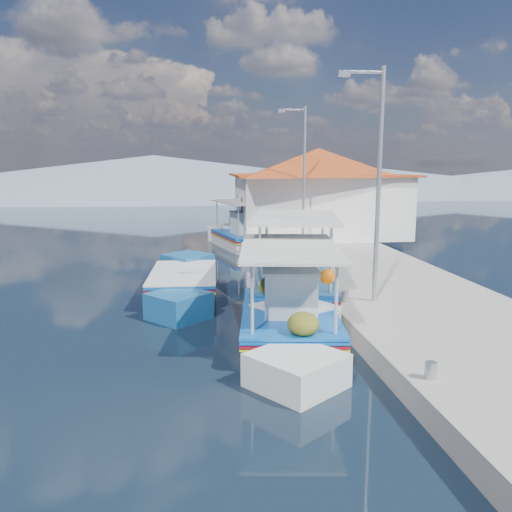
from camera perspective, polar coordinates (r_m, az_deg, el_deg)
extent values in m
plane|color=black|center=(11.56, -5.87, -10.69)|extent=(160.00, 160.00, 0.00)
cube|color=gray|center=(18.28, 12.53, -2.25)|extent=(5.00, 44.00, 0.50)
cylinder|color=#A5A8AD|center=(9.41, 18.86, -11.96)|extent=(0.20, 0.20, 0.30)
cylinder|color=#A5A8AD|center=(13.84, 9.87, -4.44)|extent=(0.20, 0.20, 0.30)
cylinder|color=#A5A8AD|center=(19.53, 4.80, -0.05)|extent=(0.20, 0.20, 0.30)
cylinder|color=#A5A8AD|center=(25.36, 2.04, 2.35)|extent=(0.20, 0.20, 0.30)
cube|color=silver|center=(12.36, 3.68, -8.23)|extent=(2.65, 4.41, 0.91)
cube|color=silver|center=(14.86, 0.35, -4.56)|extent=(2.13, 2.13, 1.01)
cube|color=silver|center=(10.02, 8.60, -12.84)|extent=(2.07, 2.07, 0.86)
cube|color=#0D55B0|center=(12.23, 3.71, -6.35)|extent=(2.72, 4.54, 0.06)
cube|color=maroon|center=(12.25, 3.70, -6.69)|extent=(2.72, 4.54, 0.05)
cube|color=yellow|center=(12.27, 3.70, -6.99)|extent=(2.72, 4.54, 0.04)
cube|color=#0D55B0|center=(12.21, 3.71, -6.05)|extent=(2.74, 4.50, 0.05)
cube|color=brown|center=(12.22, 3.71, -6.18)|extent=(2.47, 4.30, 0.05)
cube|color=silver|center=(11.82, 4.18, -4.10)|extent=(1.32, 1.39, 1.06)
cube|color=silver|center=(11.69, 4.21, -1.50)|extent=(1.43, 1.50, 0.06)
cylinder|color=beige|center=(13.45, -2.02, -1.26)|extent=(0.07, 0.07, 1.54)
cylinder|color=beige|center=(13.91, 4.79, -0.91)|extent=(0.07, 0.07, 1.54)
cylinder|color=beige|center=(10.16, 2.32, -5.06)|extent=(0.07, 0.07, 1.54)
cylinder|color=beige|center=(10.76, 10.99, -4.38)|extent=(0.07, 0.07, 1.54)
cube|color=silver|center=(11.88, 3.79, 0.95)|extent=(2.75, 4.42, 0.07)
ellipsoid|color=#434F15|center=(13.28, 0.32, -3.59)|extent=(0.73, 0.80, 0.55)
ellipsoid|color=#434F15|center=(13.92, 2.49, -3.14)|extent=(0.61, 0.68, 0.46)
ellipsoid|color=#434F15|center=(10.66, 7.65, -7.34)|extent=(0.65, 0.72, 0.49)
sphere|color=orange|center=(12.89, 7.00, -2.07)|extent=(0.38, 0.38, 0.38)
cube|color=silver|center=(15.21, 4.26, -4.55)|extent=(3.02, 4.56, 1.07)
cube|color=silver|center=(17.75, 0.81, -1.92)|extent=(2.26, 2.26, 1.19)
cube|color=silver|center=(12.82, 8.93, -7.47)|extent=(2.20, 2.20, 1.02)
cube|color=#0D55B0|center=(15.09, 4.29, -2.72)|extent=(3.11, 4.70, 0.07)
cube|color=maroon|center=(15.11, 4.28, -3.05)|extent=(3.11, 4.70, 0.06)
cube|color=yellow|center=(15.13, 4.28, -3.35)|extent=(3.11, 4.70, 0.05)
cube|color=#17548D|center=(15.07, 4.29, -2.43)|extent=(3.13, 4.66, 0.06)
cube|color=brown|center=(15.08, 4.29, -2.55)|extent=(2.83, 4.44, 0.06)
cylinder|color=beige|center=(16.25, -0.99, 1.64)|extent=(0.08, 0.08, 1.81)
cylinder|color=beige|center=(16.86, 4.90, 1.92)|extent=(0.08, 0.08, 1.81)
cylinder|color=beige|center=(12.96, 3.60, -0.57)|extent=(0.08, 0.08, 1.81)
cylinder|color=beige|center=(13.72, 10.64, -0.12)|extent=(0.08, 0.08, 1.81)
cube|color=silver|center=(14.79, 4.38, 4.30)|extent=(3.13, 4.58, 0.08)
cube|color=#17548D|center=(16.29, -8.03, -3.67)|extent=(2.08, 3.73, 1.02)
cube|color=#17548D|center=(18.65, -8.23, -1.50)|extent=(1.96, 1.96, 1.12)
cube|color=#17548D|center=(14.00, -7.78, -5.97)|extent=(1.91, 1.91, 0.96)
cube|color=#0D55B0|center=(16.18, -8.07, -2.05)|extent=(2.14, 3.84, 0.06)
cube|color=maroon|center=(16.20, -8.06, -2.35)|extent=(2.14, 3.84, 0.05)
cube|color=yellow|center=(16.22, -8.06, -2.60)|extent=(2.14, 3.84, 0.04)
cube|color=silver|center=(16.17, -8.08, -1.79)|extent=(2.16, 3.80, 0.05)
cube|color=brown|center=(16.18, -8.07, -1.90)|extent=(1.92, 3.65, 0.05)
cube|color=silver|center=(25.61, -1.45, 1.45)|extent=(3.00, 4.37, 0.94)
cube|color=silver|center=(28.19, -0.62, 2.50)|extent=(2.04, 2.04, 1.04)
cube|color=silver|center=(23.11, -2.43, 0.49)|extent=(1.99, 1.99, 0.89)
cube|color=#0D55B0|center=(25.55, -1.46, 2.41)|extent=(3.09, 4.50, 0.06)
cube|color=maroon|center=(25.56, -1.45, 2.24)|extent=(3.09, 4.50, 0.05)
cube|color=yellow|center=(25.57, -1.45, 2.08)|extent=(3.09, 4.50, 0.04)
cube|color=#0D55B0|center=(25.54, -1.46, 2.56)|extent=(3.10, 4.46, 0.05)
cube|color=brown|center=(25.54, -1.46, 2.50)|extent=(2.82, 4.25, 0.05)
cube|color=silver|center=(25.18, -1.57, 3.63)|extent=(1.42, 1.53, 1.08)
cube|color=silver|center=(25.13, -1.57, 4.91)|extent=(1.55, 1.65, 0.06)
cylinder|color=beige|center=(27.22, -2.65, 4.64)|extent=(0.07, 0.07, 1.58)
cylinder|color=beige|center=(26.98, 0.83, 4.60)|extent=(0.07, 0.07, 1.58)
cylinder|color=beige|center=(23.96, -4.04, 3.87)|extent=(0.07, 0.07, 1.58)
cylinder|color=beige|center=(23.69, -0.10, 3.82)|extent=(0.07, 0.07, 1.58)
cube|color=silver|center=(25.38, -1.47, 6.03)|extent=(3.10, 4.39, 0.07)
cube|color=white|center=(26.66, 6.85, 5.58)|extent=(8.00, 6.00, 3.00)
cube|color=#AD4D18|center=(26.58, 6.92, 8.92)|extent=(8.64, 6.48, 0.10)
pyramid|color=#AD4D18|center=(26.58, 6.95, 10.32)|extent=(10.49, 10.49, 1.40)
cube|color=brown|center=(25.06, -1.53, 4.21)|extent=(0.06, 1.00, 2.00)
cube|color=#0D55B0|center=(27.48, -2.03, 6.00)|extent=(0.06, 1.20, 0.90)
cylinder|color=#A5A8AD|center=(13.68, 13.47, 7.36)|extent=(0.12, 0.12, 6.00)
cylinder|color=#A5A8AD|center=(13.68, 11.92, 19.40)|extent=(1.00, 0.08, 0.08)
cube|color=#A5A8AD|center=(13.53, 9.78, 19.37)|extent=(0.30, 0.14, 0.14)
cylinder|color=#A5A8AD|center=(22.33, 5.36, 8.58)|extent=(0.12, 0.12, 6.00)
cylinder|color=#A5A8AD|center=(22.33, 4.18, 15.92)|extent=(1.00, 0.08, 0.08)
cube|color=#A5A8AD|center=(22.24, 2.87, 15.83)|extent=(0.30, 0.14, 0.14)
cone|color=slate|center=(67.00, -11.27, 8.59)|extent=(96.00, 96.00, 5.50)
cone|color=slate|center=(71.43, 13.75, 7.90)|extent=(76.80, 76.80, 3.80)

